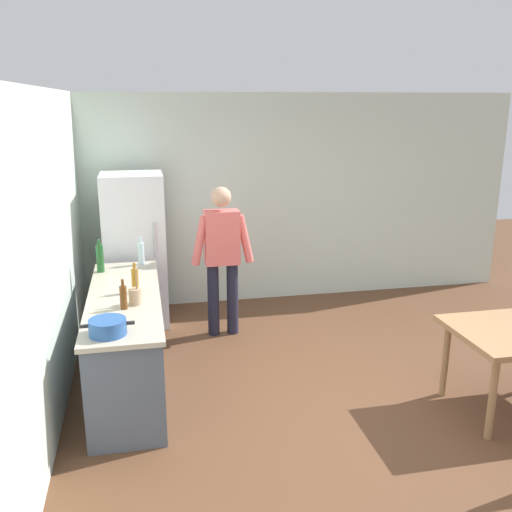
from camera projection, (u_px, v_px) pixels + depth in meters
ground_plane at (362, 407)px, 4.92m from camera, size 14.00×14.00×0.00m
wall_back at (280, 199)px, 7.39m from camera, size 6.40×0.12×2.70m
wall_left at (37, 271)px, 4.24m from camera, size 0.12×5.60×2.70m
kitchen_counter at (127, 341)px, 5.16m from camera, size 0.64×2.20×0.90m
refrigerator at (135, 250)px, 6.57m from camera, size 0.70×0.67×1.80m
person at (222, 252)px, 6.21m from camera, size 0.70×0.22×1.70m
cooking_pot at (108, 327)px, 4.18m from camera, size 0.40×0.28×0.12m
utensil_jar at (135, 296)px, 4.80m from camera, size 0.11×0.11×0.32m
bottle_beer_brown at (123, 297)px, 4.69m from camera, size 0.06×0.06×0.26m
bottle_oil_amber at (135, 280)px, 5.10m from camera, size 0.06×0.06×0.28m
bottle_water_clear at (141, 253)px, 5.97m from camera, size 0.07×0.07×0.30m
bottle_wine_green at (100, 258)px, 5.71m from camera, size 0.08×0.08×0.34m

